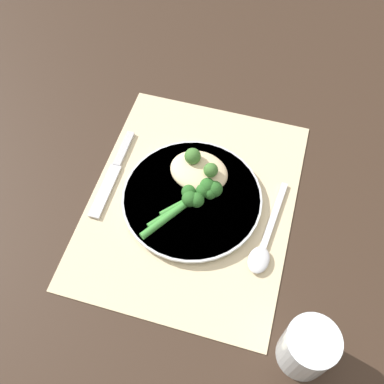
{
  "coord_description": "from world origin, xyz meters",
  "views": [
    {
      "loc": [
        -0.38,
        -0.11,
        0.68
      ],
      "look_at": [
        0.0,
        0.0,
        0.03
      ],
      "focal_mm": 42.0,
      "sensor_mm": 36.0,
      "label": 1
    }
  ],
  "objects_px": {
    "plate": "(192,198)",
    "knife": "(114,171)",
    "broccoli_stalk_front": "(198,196)",
    "broccoli_stalk_rear": "(186,202)",
    "water_glass": "(307,348)",
    "broccoli_stalk_left": "(206,190)",
    "spoon": "(263,248)",
    "chicken_fillet": "(199,171)"
  },
  "relations": [
    {
      "from": "plate",
      "to": "knife",
      "type": "xyz_separation_m",
      "value": [
        0.02,
        0.15,
        -0.01
      ]
    },
    {
      "from": "broccoli_stalk_front",
      "to": "broccoli_stalk_rear",
      "type": "height_order",
      "value": "same"
    },
    {
      "from": "broccoli_stalk_rear",
      "to": "water_glass",
      "type": "bearing_deg",
      "value": -6.05
    },
    {
      "from": "broccoli_stalk_left",
      "to": "water_glass",
      "type": "height_order",
      "value": "water_glass"
    },
    {
      "from": "plate",
      "to": "spoon",
      "type": "relative_size",
      "value": 1.32
    },
    {
      "from": "broccoli_stalk_front",
      "to": "broccoli_stalk_rear",
      "type": "xyz_separation_m",
      "value": [
        -0.02,
        0.02,
        0.0
      ]
    },
    {
      "from": "broccoli_stalk_rear",
      "to": "knife",
      "type": "xyz_separation_m",
      "value": [
        0.04,
        0.15,
        -0.02
      ]
    },
    {
      "from": "chicken_fillet",
      "to": "knife",
      "type": "distance_m",
      "value": 0.16
    },
    {
      "from": "water_glass",
      "to": "plate",
      "type": "bearing_deg",
      "value": 47.47
    },
    {
      "from": "plate",
      "to": "spoon",
      "type": "bearing_deg",
      "value": -112.85
    },
    {
      "from": "chicken_fillet",
      "to": "broccoli_stalk_rear",
      "type": "height_order",
      "value": "chicken_fillet"
    },
    {
      "from": "chicken_fillet",
      "to": "broccoli_stalk_rear",
      "type": "bearing_deg",
      "value": 174.91
    },
    {
      "from": "spoon",
      "to": "broccoli_stalk_front",
      "type": "bearing_deg",
      "value": -17.47
    },
    {
      "from": "broccoli_stalk_left",
      "to": "water_glass",
      "type": "relative_size",
      "value": 1.06
    },
    {
      "from": "broccoli_stalk_left",
      "to": "broccoli_stalk_front",
      "type": "height_order",
      "value": "broccoli_stalk_left"
    },
    {
      "from": "plate",
      "to": "broccoli_stalk_rear",
      "type": "distance_m",
      "value": 0.03
    },
    {
      "from": "broccoli_stalk_left",
      "to": "water_glass",
      "type": "bearing_deg",
      "value": -5.18
    },
    {
      "from": "plate",
      "to": "broccoli_stalk_left",
      "type": "height_order",
      "value": "broccoli_stalk_left"
    },
    {
      "from": "broccoli_stalk_rear",
      "to": "broccoli_stalk_left",
      "type": "bearing_deg",
      "value": 81.74
    },
    {
      "from": "water_glass",
      "to": "knife",
      "type": "bearing_deg",
      "value": 59.2
    },
    {
      "from": "broccoli_stalk_front",
      "to": "knife",
      "type": "xyz_separation_m",
      "value": [
        0.02,
        0.16,
        -0.02
      ]
    },
    {
      "from": "chicken_fillet",
      "to": "broccoli_stalk_left",
      "type": "distance_m",
      "value": 0.04
    },
    {
      "from": "plate",
      "to": "water_glass",
      "type": "relative_size",
      "value": 2.77
    },
    {
      "from": "chicken_fillet",
      "to": "broccoli_stalk_left",
      "type": "height_order",
      "value": "broccoli_stalk_left"
    },
    {
      "from": "plate",
      "to": "spoon",
      "type": "xyz_separation_m",
      "value": [
        -0.06,
        -0.14,
        -0.0
      ]
    },
    {
      "from": "broccoli_stalk_rear",
      "to": "spoon",
      "type": "height_order",
      "value": "broccoli_stalk_rear"
    },
    {
      "from": "chicken_fillet",
      "to": "broccoli_stalk_front",
      "type": "distance_m",
      "value": 0.05
    },
    {
      "from": "chicken_fillet",
      "to": "knife",
      "type": "height_order",
      "value": "chicken_fillet"
    },
    {
      "from": "plate",
      "to": "knife",
      "type": "distance_m",
      "value": 0.15
    },
    {
      "from": "broccoli_stalk_rear",
      "to": "knife",
      "type": "height_order",
      "value": "broccoli_stalk_rear"
    },
    {
      "from": "broccoli_stalk_left",
      "to": "broccoli_stalk_rear",
      "type": "relative_size",
      "value": 0.82
    },
    {
      "from": "plate",
      "to": "water_glass",
      "type": "distance_m",
      "value": 0.3
    },
    {
      "from": "broccoli_stalk_front",
      "to": "knife",
      "type": "height_order",
      "value": "broccoli_stalk_front"
    },
    {
      "from": "broccoli_stalk_left",
      "to": "knife",
      "type": "distance_m",
      "value": 0.18
    },
    {
      "from": "plate",
      "to": "knife",
      "type": "height_order",
      "value": "plate"
    },
    {
      "from": "knife",
      "to": "water_glass",
      "type": "height_order",
      "value": "water_glass"
    },
    {
      "from": "broccoli_stalk_left",
      "to": "water_glass",
      "type": "distance_m",
      "value": 0.29
    },
    {
      "from": "broccoli_stalk_front",
      "to": "spoon",
      "type": "xyz_separation_m",
      "value": [
        -0.05,
        -0.12,
        -0.02
      ]
    },
    {
      "from": "broccoli_stalk_front",
      "to": "plate",
      "type": "bearing_deg",
      "value": -158.74
    },
    {
      "from": "broccoli_stalk_left",
      "to": "broccoli_stalk_front",
      "type": "distance_m",
      "value": 0.02
    },
    {
      "from": "plate",
      "to": "knife",
      "type": "relative_size",
      "value": 1.26
    },
    {
      "from": "plate",
      "to": "chicken_fillet",
      "type": "relative_size",
      "value": 2.1
    }
  ]
}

